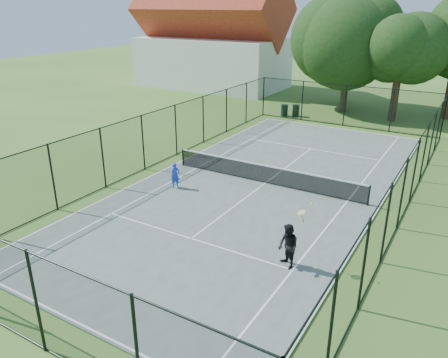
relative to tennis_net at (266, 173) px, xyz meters
The scene contains 11 objects.
ground 0.58m from the tennis_net, ahead, with size 120.00×120.00×0.00m, color #406522.
tennis_court 0.55m from the tennis_net, ahead, with size 11.00×24.00×0.06m, color #4E5C54.
tennis_net is the anchor object (origin of this frame).
fence 0.92m from the tennis_net, ahead, with size 13.10×26.10×3.00m.
tree_near_left 18.42m from the tennis_net, 94.56° to the left, with size 7.47×7.47×9.74m.
tree_near_mid 17.13m from the tennis_net, 80.50° to the left, with size 5.79×5.79×7.57m.
building 28.14m from the tennis_net, 127.69° to the left, with size 15.30×8.15×11.87m.
trash_bin_left 14.47m from the tennis_net, 109.86° to the left, with size 0.58×0.58×0.90m.
trash_bin_right 14.54m from the tennis_net, 106.33° to the left, with size 0.58×0.58×0.93m.
player_blue 4.41m from the tennis_net, 142.24° to the right, with size 0.83×0.54×1.24m.
player_black 7.38m from the tennis_net, 58.52° to the right, with size 1.10×0.95×2.37m.
Camera 1 is at (8.48, -18.19, 8.32)m, focal length 35.00 mm.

